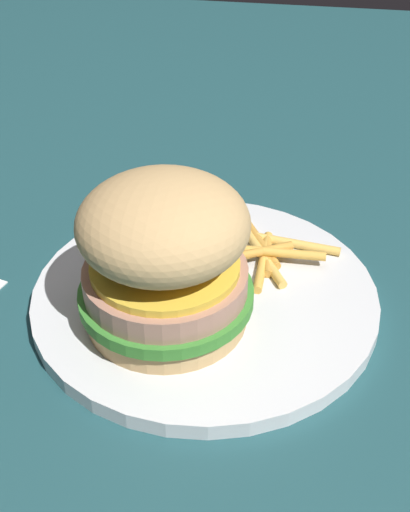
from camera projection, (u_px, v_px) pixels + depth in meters
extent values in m
plane|color=#1E474C|center=(241.00, 292.00, 0.49)|extent=(1.60, 1.60, 0.00)
cylinder|color=silver|center=(205.00, 295.00, 0.48)|extent=(0.25, 0.25, 0.01)
cylinder|color=tan|center=(167.00, 308.00, 0.44)|extent=(0.11, 0.11, 0.02)
cylinder|color=#387F2D|center=(166.00, 294.00, 0.44)|extent=(0.12, 0.12, 0.01)
cylinder|color=tan|center=(166.00, 279.00, 0.43)|extent=(0.11, 0.11, 0.02)
cylinder|color=yellow|center=(165.00, 265.00, 0.42)|extent=(0.10, 0.10, 0.01)
ellipsoid|color=tan|center=(163.00, 224.00, 0.40)|extent=(0.11, 0.11, 0.06)
cylinder|color=#E5B251|center=(263.00, 256.00, 0.50)|extent=(0.07, 0.04, 0.01)
cylinder|color=gold|center=(263.00, 261.00, 0.50)|extent=(0.07, 0.01, 0.01)
cylinder|color=gold|center=(259.00, 241.00, 0.52)|extent=(0.07, 0.04, 0.01)
cylinder|color=#E5B251|center=(297.00, 244.00, 0.51)|extent=(0.02, 0.07, 0.01)
cylinder|color=gold|center=(268.00, 255.00, 0.50)|extent=(0.05, 0.01, 0.01)
cylinder|color=gold|center=(251.00, 255.00, 0.49)|extent=(0.04, 0.07, 0.01)
cylinder|color=gold|center=(270.00, 252.00, 0.49)|extent=(0.01, 0.08, 0.01)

